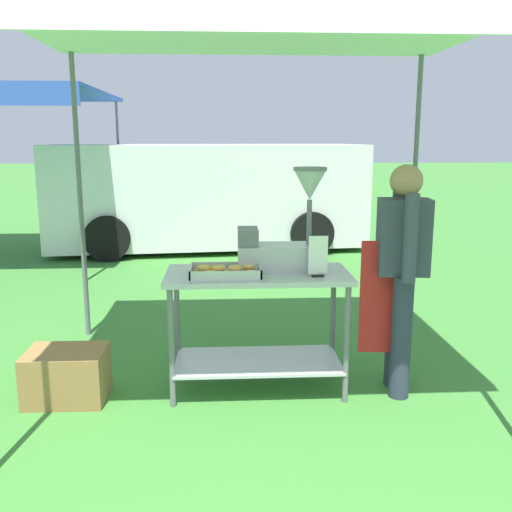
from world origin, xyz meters
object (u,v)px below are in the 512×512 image
object	(u,v)px
donut_cart	(258,307)
donut_tray	(225,272)
van_white	(208,194)
vendor	(401,268)
supply_crate	(67,375)
donut_fryer	(283,237)
stall_canopy	(257,33)
menu_sign	(318,259)

from	to	relation	value
donut_cart	donut_tray	world-z (taller)	donut_tray
donut_cart	van_white	world-z (taller)	van_white
donut_cart	vendor	xyz separation A→B (m)	(0.98, -0.08, 0.29)
vendor	supply_crate	world-z (taller)	vendor
donut_cart	donut_fryer	world-z (taller)	donut_fryer
stall_canopy	supply_crate	bearing A→B (deg)	-171.44
stall_canopy	donut_fryer	xyz separation A→B (m)	(0.19, -0.02, -1.35)
supply_crate	donut_cart	bearing A→B (deg)	4.38
vendor	van_white	xyz separation A→B (m)	(-1.48, 5.71, -0.03)
menu_sign	van_white	world-z (taller)	van_white
supply_crate	vendor	bearing A→B (deg)	0.41
menu_sign	donut_fryer	bearing A→B (deg)	133.54
menu_sign	vendor	bearing A→B (deg)	5.64
donut_tray	menu_sign	size ratio (longest dim) A/B	1.72
donut_tray	van_white	bearing A→B (deg)	92.64
stall_canopy	donut_fryer	bearing A→B (deg)	-5.63
donut_cart	donut_tray	size ratio (longest dim) A/B	2.68
donut_tray	supply_crate	distance (m)	1.31
stall_canopy	donut_tray	xyz separation A→B (m)	(-0.23, -0.20, -1.56)
donut_cart	stall_canopy	bearing A→B (deg)	90.00
donut_fryer	menu_sign	size ratio (longest dim) A/B	2.60
stall_canopy	donut_fryer	size ratio (longest dim) A/B	4.44
donut_cart	vendor	bearing A→B (deg)	-4.93
donut_tray	supply_crate	world-z (taller)	donut_tray
donut_fryer	menu_sign	world-z (taller)	donut_fryer
donut_tray	vendor	distance (m)	1.21
donut_fryer	menu_sign	bearing A→B (deg)	-46.46
donut_cart	van_white	size ratio (longest dim) A/B	0.25
supply_crate	van_white	xyz separation A→B (m)	(0.83, 5.73, 0.70)
donut_tray	donut_fryer	world-z (taller)	donut_fryer
donut_fryer	vendor	world-z (taller)	vendor
donut_tray	van_white	size ratio (longest dim) A/B	0.09
donut_tray	supply_crate	size ratio (longest dim) A/B	0.89
supply_crate	donut_tray	bearing A→B (deg)	-0.21
donut_cart	menu_sign	bearing A→B (deg)	-19.74
donut_fryer	supply_crate	size ratio (longest dim) A/B	1.34
vendor	menu_sign	bearing A→B (deg)	-174.36
donut_cart	donut_fryer	size ratio (longest dim) A/B	1.77
donut_cart	vendor	distance (m)	1.03
donut_fryer	vendor	size ratio (longest dim) A/B	0.45
vendor	van_white	bearing A→B (deg)	104.49
stall_canopy	donut_fryer	world-z (taller)	stall_canopy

